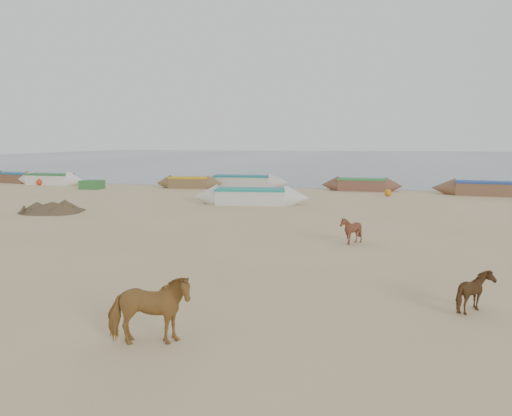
# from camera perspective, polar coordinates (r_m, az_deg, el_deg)

# --- Properties ---
(ground) EXTENTS (140.00, 140.00, 0.00)m
(ground) POSITION_cam_1_polar(r_m,az_deg,el_deg) (14.42, -3.60, -6.06)
(ground) COLOR tan
(ground) RESTS_ON ground
(sea) EXTENTS (160.00, 160.00, 0.00)m
(sea) POSITION_cam_1_polar(r_m,az_deg,el_deg) (95.56, 10.64, 5.64)
(sea) COLOR slate
(sea) RESTS_ON ground
(cow_adult) EXTENTS (1.57, 1.04, 1.22)m
(cow_adult) POSITION_cam_1_polar(r_m,az_deg,el_deg) (8.76, -12.14, -11.34)
(cow_adult) COLOR olive
(cow_adult) RESTS_ON ground
(calf_front) EXTENTS (0.98, 0.91, 0.94)m
(calf_front) POSITION_cam_1_polar(r_m,az_deg,el_deg) (16.87, 10.80, -2.52)
(calf_front) COLOR #552A1B
(calf_front) RESTS_ON ground
(calf_right) EXTENTS (0.88, 0.97, 0.83)m
(calf_right) POSITION_cam_1_polar(r_m,az_deg,el_deg) (11.04, 23.87, -8.86)
(calf_right) COLOR brown
(calf_right) RESTS_ON ground
(near_canoe) EXTENTS (6.40, 2.08, 0.86)m
(near_canoe) POSITION_cam_1_polar(r_m,az_deg,el_deg) (26.75, -0.59, 1.34)
(near_canoe) COLOR silver
(near_canoe) RESTS_ON ground
(debris_pile) EXTENTS (3.13, 3.13, 0.46)m
(debris_pile) POSITION_cam_1_polar(r_m,az_deg,el_deg) (26.11, -22.27, 0.15)
(debris_pile) COLOR brown
(debris_pile) RESTS_ON ground
(waterline_canoes) EXTENTS (54.48, 3.66, 0.89)m
(waterline_canoes) POSITION_cam_1_polar(r_m,az_deg,el_deg) (34.58, 5.06, 2.77)
(waterline_canoes) COLOR brown
(waterline_canoes) RESTS_ON ground
(beach_clutter) EXTENTS (45.05, 3.61, 0.64)m
(beach_clutter) POSITION_cam_1_polar(r_m,az_deg,el_deg) (32.95, 12.86, 2.14)
(beach_clutter) COLOR #316E33
(beach_clutter) RESTS_ON ground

